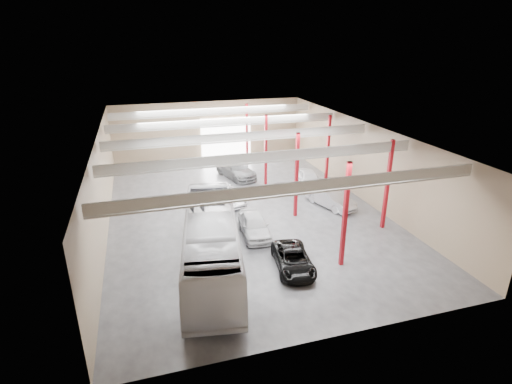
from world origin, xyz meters
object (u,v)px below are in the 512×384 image
car_row_c (236,169)px  car_right_far (309,179)px  car_row_a (254,225)px  coach_bus (211,241)px  car_row_b (226,196)px  car_right_near (331,198)px  black_sedan (293,259)px

car_row_c → car_right_far: size_ratio=1.26×
car_row_a → car_row_c: (1.90, 13.36, 0.04)m
coach_bus → car_row_a: bearing=52.7°
car_row_b → car_right_near: car_right_near is taller
car_row_b → car_right_near: bearing=-40.7°
coach_bus → black_sedan: (4.93, -1.56, -1.24)m
black_sedan → car_row_c: bearing=96.0°
coach_bus → car_right_far: bearing=54.7°
black_sedan → car_right_far: bearing=71.2°
black_sedan → car_right_near: size_ratio=0.98×
car_row_a → car_row_b: (-0.71, 6.54, -0.07)m
coach_bus → car_row_b: coach_bus is taller
car_right_near → car_right_far: bearing=69.6°
coach_bus → car_row_a: coach_bus is taller
black_sedan → car_right_far: size_ratio=1.01×
black_sedan → car_row_a: (-1.05, 5.20, 0.15)m
car_row_c → car_right_near: 11.76m
car_row_a → car_right_far: (8.14, 8.45, -0.01)m
coach_bus → black_sedan: 5.32m
car_row_a → car_right_far: size_ratio=1.01×
car_row_c → black_sedan: bearing=-108.6°
car_row_b → car_right_far: bearing=-7.6°
car_row_b → car_row_c: 7.31m
car_row_a → car_row_c: bearing=86.5°
car_row_c → car_row_a: bearing=-114.1°
coach_bus → car_right_far: (12.02, 12.09, -1.10)m
car_right_far → coach_bus: bearing=-123.3°
black_sedan → car_row_b: (-1.77, 11.74, 0.08)m
black_sedan → car_right_far: 15.38m
car_row_c → car_right_far: 7.94m
car_row_b → car_right_near: 9.22m
car_right_far → car_row_c: bearing=153.4°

